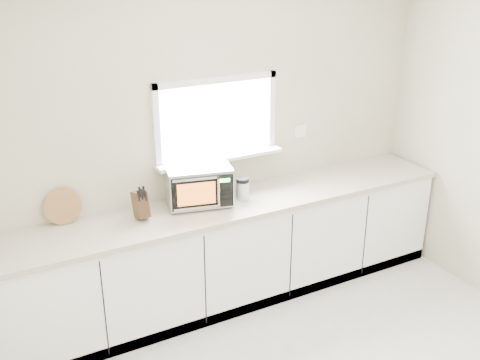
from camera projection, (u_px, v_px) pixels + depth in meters
back_wall at (216, 140)px, 4.70m from camera, size 4.00×0.17×2.70m
cabinets at (233, 252)px, 4.81m from camera, size 3.92×0.60×0.88m
countertop at (233, 204)px, 4.63m from camera, size 3.92×0.64×0.04m
microwave at (198, 183)px, 4.53m from camera, size 0.58×0.50×0.33m
knife_block at (141, 204)px, 4.29m from camera, size 0.10×0.19×0.28m
cutting_board at (63, 206)px, 4.20m from camera, size 0.28×0.07×0.28m
coffee_grinder at (242, 189)px, 4.62m from camera, size 0.14×0.14×0.20m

